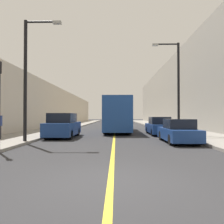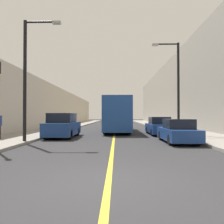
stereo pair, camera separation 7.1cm
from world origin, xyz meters
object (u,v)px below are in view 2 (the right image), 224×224
object	(u,v)px
bus	(117,115)
street_lamp_left	(28,72)
car_right_near	(178,132)
car_right_mid	(159,127)
parked_suv_left	(63,126)
street_lamp_right	(176,82)

from	to	relation	value
bus	street_lamp_left	size ratio (longest dim) A/B	1.46
car_right_near	street_lamp_left	distance (m)	9.81
car_right_near	street_lamp_left	world-z (taller)	street_lamp_left
bus	car_right_near	world-z (taller)	bus
bus	car_right_mid	world-z (taller)	bus
bus	parked_suv_left	xyz separation A→B (m)	(-4.17, -6.31, -0.93)
car_right_near	car_right_mid	distance (m)	5.70
parked_suv_left	car_right_mid	world-z (taller)	parked_suv_left
car_right_mid	car_right_near	bearing A→B (deg)	-89.31
bus	car_right_mid	xyz separation A→B (m)	(3.66, -3.68, -1.08)
car_right_mid	street_lamp_left	distance (m)	11.58
bus	car_right_mid	size ratio (longest dim) A/B	2.27
car_right_near	car_right_mid	bearing A→B (deg)	90.69
street_lamp_left	street_lamp_right	bearing A→B (deg)	26.58
car_right_mid	street_lamp_right	bearing A→B (deg)	-43.95
street_lamp_right	car_right_mid	bearing A→B (deg)	136.05
bus	car_right_near	bearing A→B (deg)	-68.35
parked_suv_left	car_right_mid	distance (m)	8.26
street_lamp_left	parked_suv_left	bearing A→B (deg)	71.84
street_lamp_right	parked_suv_left	bearing A→B (deg)	-170.89
bus	car_right_mid	distance (m)	5.30
bus	parked_suv_left	world-z (taller)	bus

